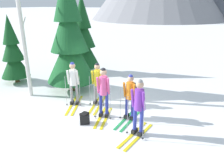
{
  "coord_description": "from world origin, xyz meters",
  "views": [
    {
      "loc": [
        3.72,
        -6.19,
        3.79
      ],
      "look_at": [
        0.26,
        0.27,
        1.05
      ],
      "focal_mm": 34.58,
      "sensor_mm": 36.0,
      "label": 1
    }
  ],
  "objects_px": {
    "skier_in_white": "(73,81)",
    "pine_tree_near": "(69,38)",
    "birch_tree_tall": "(24,41)",
    "pine_tree_mid": "(13,53)",
    "skier_in_purple": "(139,105)",
    "skier_in_pink": "(104,89)",
    "skier_in_yellow": "(98,81)",
    "skier_in_orange": "(130,95)",
    "pine_tree_far": "(83,39)",
    "backpack_on_snow_front": "(85,118)"
  },
  "relations": [
    {
      "from": "skier_in_yellow",
      "to": "skier_in_orange",
      "type": "distance_m",
      "value": 1.67
    },
    {
      "from": "skier_in_white",
      "to": "backpack_on_snow_front",
      "type": "height_order",
      "value": "skier_in_white"
    },
    {
      "from": "skier_in_purple",
      "to": "pine_tree_near",
      "type": "distance_m",
      "value": 4.7
    },
    {
      "from": "skier_in_white",
      "to": "skier_in_pink",
      "type": "height_order",
      "value": "skier_in_pink"
    },
    {
      "from": "skier_in_yellow",
      "to": "birch_tree_tall",
      "type": "xyz_separation_m",
      "value": [
        -3.04,
        -0.66,
        1.42
      ]
    },
    {
      "from": "skier_in_purple",
      "to": "backpack_on_snow_front",
      "type": "height_order",
      "value": "skier_in_purple"
    },
    {
      "from": "skier_in_yellow",
      "to": "skier_in_purple",
      "type": "distance_m",
      "value": 2.56
    },
    {
      "from": "skier_in_yellow",
      "to": "skier_in_white",
      "type": "bearing_deg",
      "value": -149.95
    },
    {
      "from": "skier_in_orange",
      "to": "pine_tree_near",
      "type": "relative_size",
      "value": 0.31
    },
    {
      "from": "skier_in_purple",
      "to": "backpack_on_snow_front",
      "type": "distance_m",
      "value": 1.99
    },
    {
      "from": "skier_in_purple",
      "to": "birch_tree_tall",
      "type": "xyz_separation_m",
      "value": [
        -5.25,
        0.63,
        1.38
      ]
    },
    {
      "from": "pine_tree_mid",
      "to": "birch_tree_tall",
      "type": "height_order",
      "value": "birch_tree_tall"
    },
    {
      "from": "skier_in_pink",
      "to": "skier_in_purple",
      "type": "height_order",
      "value": "skier_in_pink"
    },
    {
      "from": "skier_in_orange",
      "to": "birch_tree_tall",
      "type": "bearing_deg",
      "value": -178.03
    },
    {
      "from": "skier_in_pink",
      "to": "pine_tree_mid",
      "type": "bearing_deg",
      "value": 170.11
    },
    {
      "from": "skier_in_purple",
      "to": "birch_tree_tall",
      "type": "relative_size",
      "value": 0.39
    },
    {
      "from": "pine_tree_near",
      "to": "birch_tree_tall",
      "type": "height_order",
      "value": "pine_tree_near"
    },
    {
      "from": "skier_in_pink",
      "to": "pine_tree_near",
      "type": "bearing_deg",
      "value": 149.92
    },
    {
      "from": "skier_in_pink",
      "to": "skier_in_white",
      "type": "bearing_deg",
      "value": 168.4
    },
    {
      "from": "birch_tree_tall",
      "to": "backpack_on_snow_front",
      "type": "xyz_separation_m",
      "value": [
        3.44,
        -0.85,
        -2.19
      ]
    },
    {
      "from": "skier_in_orange",
      "to": "pine_tree_mid",
      "type": "height_order",
      "value": "pine_tree_mid"
    },
    {
      "from": "pine_tree_mid",
      "to": "skier_in_white",
      "type": "bearing_deg",
      "value": -9.27
    },
    {
      "from": "skier_in_white",
      "to": "pine_tree_near",
      "type": "bearing_deg",
      "value": 131.13
    },
    {
      "from": "skier_in_yellow",
      "to": "skier_in_pink",
      "type": "height_order",
      "value": "skier_in_pink"
    },
    {
      "from": "pine_tree_mid",
      "to": "skier_in_orange",
      "type": "bearing_deg",
      "value": -6.2
    },
    {
      "from": "skier_in_yellow",
      "to": "birch_tree_tall",
      "type": "relative_size",
      "value": 0.37
    },
    {
      "from": "skier_in_white",
      "to": "skier_in_purple",
      "type": "xyz_separation_m",
      "value": [
        3.02,
        -0.82,
        0.02
      ]
    },
    {
      "from": "birch_tree_tall",
      "to": "skier_in_purple",
      "type": "bearing_deg",
      "value": -6.84
    },
    {
      "from": "skier_in_purple",
      "to": "pine_tree_mid",
      "type": "height_order",
      "value": "pine_tree_mid"
    },
    {
      "from": "skier_in_yellow",
      "to": "skier_in_purple",
      "type": "xyz_separation_m",
      "value": [
        2.21,
        -1.29,
        0.04
      ]
    },
    {
      "from": "skier_in_yellow",
      "to": "pine_tree_near",
      "type": "bearing_deg",
      "value": 159.11
    },
    {
      "from": "skier_in_white",
      "to": "pine_tree_near",
      "type": "height_order",
      "value": "pine_tree_near"
    },
    {
      "from": "skier_in_white",
      "to": "backpack_on_snow_front",
      "type": "distance_m",
      "value": 1.78
    },
    {
      "from": "birch_tree_tall",
      "to": "pine_tree_far",
      "type": "bearing_deg",
      "value": 88.11
    },
    {
      "from": "pine_tree_near",
      "to": "pine_tree_far",
      "type": "height_order",
      "value": "pine_tree_near"
    },
    {
      "from": "skier_in_purple",
      "to": "pine_tree_far",
      "type": "relative_size",
      "value": 0.42
    },
    {
      "from": "pine_tree_mid",
      "to": "birch_tree_tall",
      "type": "bearing_deg",
      "value": -24.09
    },
    {
      "from": "pine_tree_mid",
      "to": "pine_tree_far",
      "type": "xyz_separation_m",
      "value": [
        2.09,
        3.0,
        0.44
      ]
    },
    {
      "from": "pine_tree_mid",
      "to": "pine_tree_far",
      "type": "relative_size",
      "value": 0.77
    },
    {
      "from": "skier_in_pink",
      "to": "skier_in_purple",
      "type": "bearing_deg",
      "value": -18.88
    },
    {
      "from": "skier_in_white",
      "to": "birch_tree_tall",
      "type": "distance_m",
      "value": 2.64
    },
    {
      "from": "skier_in_pink",
      "to": "skier_in_yellow",
      "type": "bearing_deg",
      "value": 132.96
    },
    {
      "from": "pine_tree_far",
      "to": "birch_tree_tall",
      "type": "relative_size",
      "value": 0.92
    },
    {
      "from": "skier_in_orange",
      "to": "pine_tree_near",
      "type": "bearing_deg",
      "value": 160.76
    },
    {
      "from": "skier_in_purple",
      "to": "skier_in_white",
      "type": "bearing_deg",
      "value": 164.76
    },
    {
      "from": "skier_in_purple",
      "to": "skier_in_pink",
      "type": "bearing_deg",
      "value": 161.12
    },
    {
      "from": "skier_in_pink",
      "to": "skier_in_orange",
      "type": "distance_m",
      "value": 0.92
    },
    {
      "from": "pine_tree_near",
      "to": "skier_in_yellow",
      "type": "bearing_deg",
      "value": -20.89
    },
    {
      "from": "skier_in_orange",
      "to": "backpack_on_snow_front",
      "type": "bearing_deg",
      "value": -139.93
    },
    {
      "from": "skier_in_white",
      "to": "pine_tree_mid",
      "type": "bearing_deg",
      "value": 170.73
    }
  ]
}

